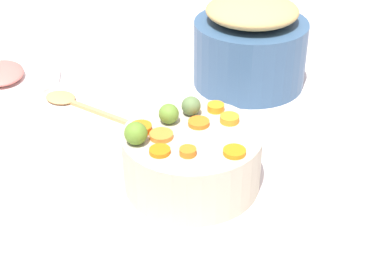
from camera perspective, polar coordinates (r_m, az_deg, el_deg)
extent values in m
cube|color=silver|center=(0.90, 2.05, -7.22)|extent=(2.40, 2.40, 0.02)
cylinder|color=#B8B097|center=(0.89, 0.00, -3.15)|extent=(0.22, 0.22, 0.10)
cylinder|color=#325173|center=(1.20, 5.95, 7.67)|extent=(0.24, 0.24, 0.14)
ellipsoid|color=tan|center=(1.16, 6.21, 11.93)|extent=(0.19, 0.19, 0.05)
cylinder|color=orange|center=(0.92, 2.46, 2.13)|extent=(0.04, 0.04, 0.01)
cylinder|color=orange|center=(0.81, -0.43, -2.44)|extent=(0.03, 0.03, 0.01)
cylinder|color=orange|center=(0.88, 0.70, 0.54)|extent=(0.04, 0.04, 0.01)
cylinder|color=orange|center=(0.85, -3.18, -0.77)|extent=(0.05, 0.05, 0.01)
cylinder|color=orange|center=(0.89, 3.88, 0.95)|extent=(0.04, 0.04, 0.01)
cylinder|color=orange|center=(0.87, -5.28, -0.02)|extent=(0.04, 0.04, 0.01)
cylinder|color=orange|center=(0.82, 4.38, -2.45)|extent=(0.05, 0.05, 0.01)
cylinder|color=orange|center=(0.82, -3.33, -2.37)|extent=(0.04, 0.04, 0.01)
sphere|color=#587341|center=(0.91, -0.09, 2.30)|extent=(0.03, 0.03, 0.03)
sphere|color=#587F26|center=(0.84, -5.79, -0.54)|extent=(0.04, 0.04, 0.04)
sphere|color=olive|center=(0.88, -2.40, 1.47)|extent=(0.03, 0.03, 0.03)
cube|color=tan|center=(1.10, -8.15, 1.08)|extent=(0.17, 0.19, 0.01)
ellipsoid|color=tan|center=(1.18, -13.36, 3.08)|extent=(0.08, 0.09, 0.01)
cylinder|color=white|center=(1.29, -18.47, 4.80)|extent=(0.23, 0.23, 0.01)
ellipsoid|color=#D3675D|center=(1.28, -19.02, 5.38)|extent=(0.15, 0.12, 0.02)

